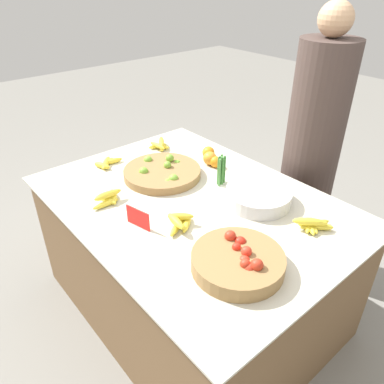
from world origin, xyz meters
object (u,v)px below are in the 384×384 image
(price_sign, at_px, (138,218))
(vendor_person, at_px, (310,161))
(tomato_basket, at_px, (239,262))
(metal_bowl, at_px, (258,196))
(lime_bowl, at_px, (162,172))

(price_sign, xyz_separation_m, vendor_person, (0.12, 1.16, -0.04))
(tomato_basket, distance_m, price_sign, 0.51)
(metal_bowl, xyz_separation_m, price_sign, (-0.22, -0.57, 0.01))
(tomato_basket, xyz_separation_m, price_sign, (-0.49, -0.15, 0.01))
(lime_bowl, height_order, price_sign, price_sign)
(lime_bowl, bearing_deg, vendor_person, 61.05)
(metal_bowl, distance_m, price_sign, 0.61)
(lime_bowl, relative_size, metal_bowl, 1.32)
(lime_bowl, xyz_separation_m, tomato_basket, (0.80, -0.22, 0.01))
(price_sign, bearing_deg, lime_bowl, 117.13)
(metal_bowl, relative_size, price_sign, 2.46)
(price_sign, bearing_deg, vendor_person, 70.53)
(lime_bowl, bearing_deg, tomato_basket, -15.35)
(lime_bowl, relative_size, price_sign, 3.25)
(lime_bowl, distance_m, metal_bowl, 0.57)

